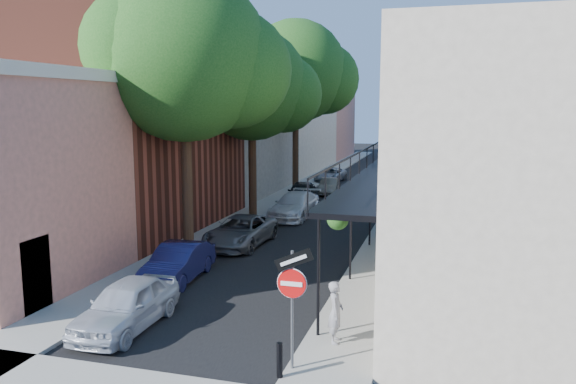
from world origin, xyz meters
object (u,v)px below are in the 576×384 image
Objects in this scene: parked_car_c at (241,231)px; pedestrian at (336,312)px; parked_car_e at (302,192)px; parked_car_g at (331,175)px; sign_post at (292,288)px; oak_far at (303,73)px; oak_near at (197,60)px; parked_car_f at (329,186)px; oak_mid at (260,87)px; parked_car_b at (178,263)px; bollard at (280,360)px; parked_car_a at (126,305)px; parked_car_d at (295,206)px.

pedestrian reaches higher than parked_car_c.
parked_car_g is at bearing 85.39° from parked_car_e.
oak_far is at bearing 103.91° from sign_post.
parked_car_f is at bearing 83.31° from oak_near.
oak_mid is (-6.58, 17.26, 5.02)m from sign_post.
parked_car_b is 0.99× the size of parked_car_e.
parked_car_c is at bearing 83.16° from parked_car_b.
oak_far is (-6.51, 26.30, 6.22)m from sign_post.
sign_post reaches higher than bollard.
pedestrian is at bearing -34.35° from parked_car_b.
bollard is at bearing -56.88° from oak_near.
parked_car_a reaches higher than parked_car_c.
oak_far reaches higher than parked_car_a.
sign_post is 0.89× the size of parked_car_f.
parked_car_b is at bearing 135.64° from sign_post.
sign_post is at bearing -74.05° from parked_car_g.
oak_far is 26.16m from parked_car_a.
parked_car_b is 26.87m from parked_car_g.
oak_far is at bearing 166.16° from parked_car_f.
pedestrian is (5.33, -15.70, 0.23)m from parked_car_d.
parked_car_c is 1.15× the size of parked_car_g.
parked_car_f is (1.12, 20.50, -0.09)m from parked_car_b.
oak_near is at bearing 123.12° from bollard.
sign_post is 5.43m from parked_car_a.
parked_car_c is at bearing -92.42° from parked_car_d.
oak_near is 0.96× the size of oak_far.
bollard is 28.58m from oak_far.
sign_post is 18.08m from parked_car_d.
oak_mid is 2.57× the size of parked_car_a.
parked_car_b is (0.90, -11.70, -6.41)m from oak_mid.
parked_car_a is 2.48× the size of pedestrian.
parked_car_c is (1.24, -6.42, -6.41)m from oak_mid.
parked_car_e is at bearing -82.68° from parked_car_g.
parked_car_a reaches higher than bollard.
parked_car_d reaches higher than bollard.
oak_near is at bearing 125.09° from sign_post.
parked_car_f is (1.95, -0.24, -7.70)m from oak_far.
parked_car_f is 0.84× the size of parked_car_g.
parked_car_a is 0.99× the size of parked_car_g.
bollard is 12.44m from parked_car_c.
parked_car_b is (-5.68, 5.55, -1.39)m from sign_post.
oak_mid is 2.21× the size of parked_car_c.
parked_car_c is at bearing -83.02° from parked_car_g.
oak_mid is 6.65m from parked_car_d.
sign_post is 1.60m from bollard.
bollard is 18.45m from parked_car_d.
parked_car_a is 16.12m from parked_car_d.
oak_mid is at bearing 109.90° from bollard.
parked_car_a reaches higher than parked_car_b.
parked_car_b is 11.90m from parked_car_d.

